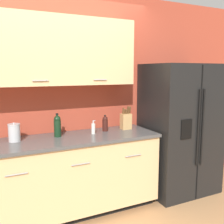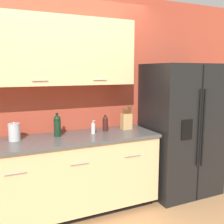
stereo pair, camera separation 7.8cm
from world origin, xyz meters
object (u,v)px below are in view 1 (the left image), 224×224
at_px(refrigerator, 180,129).
at_px(steel_canister, 14,133).
at_px(wine_bottle, 57,126).
at_px(oil_bottle, 105,123).
at_px(knife_block, 126,121).
at_px(soap_dispenser, 93,128).

bearing_deg(refrigerator, steel_canister, 176.34).
xyz_separation_m(wine_bottle, steel_canister, (-0.46, 0.00, -0.03)).
bearing_deg(refrigerator, oil_bottle, 171.82).
height_order(oil_bottle, steel_canister, steel_canister).
bearing_deg(knife_block, soap_dispenser, -172.93).
xyz_separation_m(wine_bottle, oil_bottle, (0.60, 0.02, -0.03)).
height_order(knife_block, oil_bottle, knife_block).
relative_size(refrigerator, knife_block, 5.94).
bearing_deg(steel_canister, soap_dispenser, -3.50).
xyz_separation_m(refrigerator, wine_bottle, (-1.65, 0.13, 0.17)).
height_order(soap_dispenser, oil_bottle, oil_bottle).
distance_m(refrigerator, oil_bottle, 1.07).
xyz_separation_m(oil_bottle, steel_canister, (-1.06, -0.02, -0.00)).
bearing_deg(wine_bottle, soap_dispenser, -7.18).
bearing_deg(steel_canister, wine_bottle, -0.16).
bearing_deg(oil_bottle, knife_block, -2.27).
distance_m(wine_bottle, soap_dispenser, 0.42).
bearing_deg(soap_dispenser, oil_bottle, 20.72).
bearing_deg(refrigerator, soap_dispenser, 176.23).
relative_size(soap_dispenser, oil_bottle, 0.81).
xyz_separation_m(refrigerator, steel_canister, (-2.11, 0.13, 0.14)).
distance_m(knife_block, soap_dispenser, 0.48).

